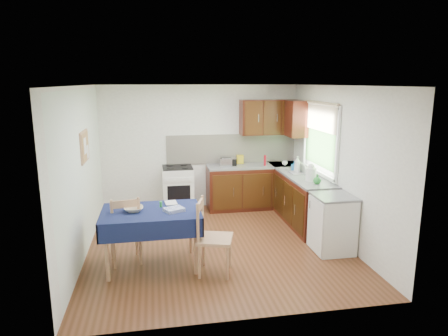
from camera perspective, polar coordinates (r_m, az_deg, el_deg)
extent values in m
plane|color=#4F2B15|center=(6.52, -1.01, -10.85)|extent=(4.20, 4.20, 0.00)
cube|color=silver|center=(6.00, -1.10, 11.70)|extent=(4.00, 4.20, 0.02)
cube|color=silver|center=(8.18, -3.37, 3.03)|extent=(4.00, 0.02, 2.50)
cube|color=silver|center=(4.15, 3.54, -6.13)|extent=(4.00, 0.02, 2.50)
cube|color=white|center=(6.16, -19.76, -0.74)|extent=(0.02, 4.20, 2.50)
cube|color=silver|center=(6.74, 15.99, 0.58)|extent=(0.02, 4.20, 2.50)
cube|color=black|center=(8.25, 4.21, -2.73)|extent=(1.90, 0.60, 0.86)
cube|color=black|center=(7.40, 11.32, -4.72)|extent=(0.60, 1.70, 0.86)
cube|color=slate|center=(8.15, 4.26, 0.33)|extent=(1.90, 0.60, 0.04)
cube|color=slate|center=(7.28, 11.47, -1.33)|extent=(0.60, 1.70, 0.04)
cube|color=slate|center=(8.33, 8.60, 0.49)|extent=(0.60, 0.60, 0.04)
cube|color=#F4E5CF|center=(8.28, 1.12, 2.80)|extent=(2.70, 0.02, 0.60)
cube|color=black|center=(8.22, 6.54, 7.22)|extent=(1.20, 0.35, 0.70)
cube|color=black|center=(7.95, 10.37, 6.94)|extent=(0.35, 0.50, 0.70)
cube|color=white|center=(8.02, -6.60, -3.08)|extent=(0.60, 0.60, 0.90)
cube|color=black|center=(7.91, -6.68, 0.10)|extent=(0.58, 0.58, 0.02)
cube|color=black|center=(7.72, -6.46, -3.67)|extent=(0.44, 0.01, 0.32)
cube|color=#2A5322|center=(7.32, 13.61, 3.59)|extent=(0.01, 1.40, 0.85)
cube|color=white|center=(7.25, 13.76, 8.68)|extent=(0.04, 1.48, 0.06)
cube|color=white|center=(7.41, 13.30, -0.62)|extent=(0.04, 1.48, 0.06)
cube|color=tan|center=(7.26, 13.57, 6.95)|extent=(0.02, 1.36, 0.44)
cube|color=white|center=(6.35, 15.26, -7.81)|extent=(0.55, 0.58, 0.85)
cube|color=slate|center=(6.22, 15.49, -3.95)|extent=(0.58, 0.60, 0.03)
cube|color=#A97754|center=(6.38, -19.33, 2.93)|extent=(0.02, 0.62, 0.47)
cube|color=#AE8A49|center=(6.38, -19.20, 2.93)|extent=(0.01, 0.56, 0.41)
cube|color=white|center=(6.30, -19.23, 3.00)|extent=(0.00, 0.18, 0.24)
cube|color=white|center=(6.51, -18.89, 2.24)|extent=(0.00, 0.15, 0.20)
cube|color=#0E1B3A|center=(5.62, -10.39, -6.14)|extent=(1.31, 0.87, 0.03)
cube|color=#0E1B3A|center=(5.23, -10.35, -8.86)|extent=(1.35, 0.02, 0.26)
cube|color=#0E1B3A|center=(6.08, -10.34, -5.85)|extent=(1.35, 0.02, 0.26)
cube|color=#0E1B3A|center=(5.70, -17.11, -7.43)|extent=(0.02, 0.91, 0.26)
cube|color=#0E1B3A|center=(5.68, -3.57, -6.95)|extent=(0.02, 0.91, 0.26)
cylinder|color=#A97754|center=(5.47, -16.40, -11.58)|extent=(0.05, 0.05, 0.79)
cylinder|color=#A97754|center=(5.45, -4.05, -11.15)|extent=(0.05, 0.05, 0.79)
cylinder|color=#A97754|center=(6.12, -15.70, -8.91)|extent=(0.05, 0.05, 0.79)
cylinder|color=#A97754|center=(6.11, -4.77, -8.52)|extent=(0.05, 0.05, 0.79)
cube|color=#A97754|center=(5.94, -13.96, -8.66)|extent=(0.52, 0.52, 0.04)
cube|color=#A97754|center=(5.64, -13.91, -5.81)|extent=(0.40, 0.11, 0.32)
cylinder|color=#A97754|center=(6.21, -12.40, -9.98)|extent=(0.04, 0.04, 0.47)
cylinder|color=#A97754|center=(6.18, -15.74, -10.30)|extent=(0.04, 0.04, 0.47)
cylinder|color=#A97754|center=(5.89, -11.86, -11.25)|extent=(0.04, 0.04, 0.47)
cylinder|color=#A97754|center=(5.85, -15.39, -11.59)|extent=(0.04, 0.04, 0.47)
cube|color=#A97754|center=(5.44, -1.32, -10.10)|extent=(0.57, 0.57, 0.04)
cube|color=#A97754|center=(5.33, -3.44, -6.21)|extent=(0.15, 0.41, 0.33)
cylinder|color=#A97754|center=(5.35, 0.45, -13.36)|extent=(0.04, 0.04, 0.49)
cylinder|color=#A97754|center=(5.68, 0.83, -11.76)|extent=(0.04, 0.04, 0.49)
cylinder|color=#A97754|center=(5.40, -3.57, -13.15)|extent=(0.04, 0.04, 0.49)
cylinder|color=#A97754|center=(5.73, -2.93, -11.58)|extent=(0.04, 0.04, 0.49)
cube|color=#B3B3B8|center=(7.94, 0.23, 0.80)|extent=(0.24, 0.15, 0.16)
cube|color=black|center=(7.93, 0.23, 1.45)|extent=(0.20, 0.02, 0.02)
cube|color=black|center=(8.06, 0.58, 0.88)|extent=(0.30, 0.26, 0.14)
cube|color=#B3B3B8|center=(8.04, 0.58, 1.51)|extent=(0.30, 0.26, 0.03)
cylinder|color=red|center=(8.06, 5.87, 1.08)|extent=(0.05, 0.05, 0.21)
cube|color=yellow|center=(8.23, 2.31, 1.25)|extent=(0.15, 0.11, 0.18)
cube|color=#96969B|center=(7.51, 11.02, -0.65)|extent=(0.43, 0.33, 0.02)
cylinder|color=white|center=(7.49, 11.05, 0.04)|extent=(0.05, 0.20, 0.20)
cylinder|color=white|center=(6.95, 12.31, -0.90)|extent=(0.18, 0.18, 0.22)
sphere|color=white|center=(6.92, 12.36, 0.17)|extent=(0.11, 0.11, 0.11)
imported|color=white|center=(8.16, 8.68, 0.69)|extent=(0.13, 0.13, 0.09)
imported|color=white|center=(7.46, 10.42, 0.45)|extent=(0.15, 0.15, 0.32)
imported|color=#1F6EBA|center=(7.67, 10.02, 0.29)|extent=(0.11, 0.11, 0.19)
imported|color=#248630|center=(6.76, 13.17, -1.56)|extent=(0.14, 0.14, 0.17)
imported|color=beige|center=(5.61, -12.79, -5.75)|extent=(0.27, 0.27, 0.06)
imported|color=white|center=(5.86, -8.40, -5.03)|extent=(0.19, 0.24, 0.02)
cylinder|color=#268B39|center=(5.73, -9.02, -5.14)|extent=(0.04, 0.04, 0.08)
cube|color=#294298|center=(5.53, -7.14, -5.92)|extent=(0.31, 0.29, 0.05)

